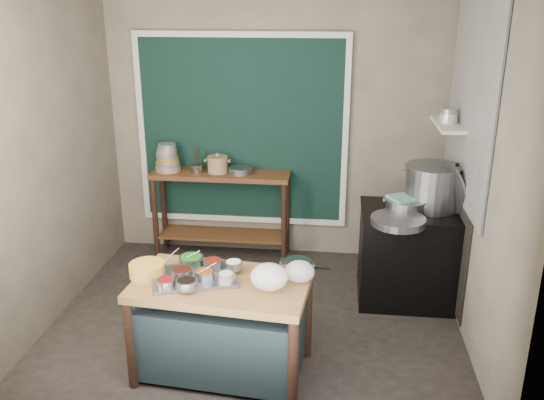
# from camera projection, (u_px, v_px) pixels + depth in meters

# --- Properties ---
(floor) EXTENTS (3.50, 3.00, 0.02)m
(floor) POSITION_uv_depth(u_px,v_px,m) (256.00, 320.00, 5.06)
(floor) COLOR #302A24
(floor) RESTS_ON ground
(back_wall) EXTENTS (3.50, 0.02, 2.80)m
(back_wall) POSITION_uv_depth(u_px,v_px,m) (275.00, 127.00, 6.00)
(back_wall) COLOR gray
(back_wall) RESTS_ON floor
(left_wall) EXTENTS (0.02, 3.00, 2.80)m
(left_wall) POSITION_uv_depth(u_px,v_px,m) (45.00, 159.00, 4.78)
(left_wall) COLOR gray
(left_wall) RESTS_ON floor
(right_wall) EXTENTS (0.02, 3.00, 2.80)m
(right_wall) POSITION_uv_depth(u_px,v_px,m) (482.00, 174.00, 4.40)
(right_wall) COLOR gray
(right_wall) RESTS_ON floor
(curtain_panel) EXTENTS (2.10, 0.02, 1.90)m
(curtain_panel) POSITION_uv_depth(u_px,v_px,m) (242.00, 131.00, 6.02)
(curtain_panel) COLOR black
(curtain_panel) RESTS_ON back_wall
(curtain_frame) EXTENTS (2.22, 0.03, 2.02)m
(curtain_frame) POSITION_uv_depth(u_px,v_px,m) (242.00, 131.00, 6.01)
(curtain_frame) COLOR beige
(curtain_frame) RESTS_ON back_wall
(tile_panel) EXTENTS (0.02, 1.70, 1.70)m
(tile_panel) POSITION_uv_depth(u_px,v_px,m) (470.00, 102.00, 4.76)
(tile_panel) COLOR #B2B2AA
(tile_panel) RESTS_ON right_wall
(soot_patch) EXTENTS (0.01, 1.30, 1.30)m
(soot_patch) POSITION_uv_depth(u_px,v_px,m) (454.00, 227.00, 5.24)
(soot_patch) COLOR black
(soot_patch) RESTS_ON right_wall
(wall_shelf) EXTENTS (0.22, 0.70, 0.03)m
(wall_shelf) POSITION_uv_depth(u_px,v_px,m) (448.00, 124.00, 5.14)
(wall_shelf) COLOR beige
(wall_shelf) RESTS_ON right_wall
(prep_table) EXTENTS (1.31, 0.83, 0.75)m
(prep_table) POSITION_uv_depth(u_px,v_px,m) (223.00, 327.00, 4.24)
(prep_table) COLOR olive
(prep_table) RESTS_ON floor
(back_counter) EXTENTS (1.45, 0.40, 0.95)m
(back_counter) POSITION_uv_depth(u_px,v_px,m) (222.00, 215.00, 6.16)
(back_counter) COLOR #563718
(back_counter) RESTS_ON floor
(stove_block) EXTENTS (0.90, 0.68, 0.85)m
(stove_block) POSITION_uv_depth(u_px,v_px,m) (410.00, 257.00, 5.28)
(stove_block) COLOR black
(stove_block) RESTS_ON floor
(stove_top) EXTENTS (0.92, 0.69, 0.03)m
(stove_top) POSITION_uv_depth(u_px,v_px,m) (413.00, 212.00, 5.13)
(stove_top) COLOR black
(stove_top) RESTS_ON stove_block
(condiment_tray) EXTENTS (0.69, 0.58, 0.03)m
(condiment_tray) POSITION_uv_depth(u_px,v_px,m) (194.00, 277.00, 4.16)
(condiment_tray) COLOR gray
(condiment_tray) RESTS_ON prep_table
(condiment_bowls) EXTENTS (0.55, 0.52, 0.07)m
(condiment_bowls) POSITION_uv_depth(u_px,v_px,m) (198.00, 271.00, 4.15)
(condiment_bowls) COLOR gray
(condiment_bowls) RESTS_ON condiment_tray
(yellow_basin) EXTENTS (0.30, 0.30, 0.10)m
(yellow_basin) POSITION_uv_depth(u_px,v_px,m) (147.00, 270.00, 4.19)
(yellow_basin) COLOR gold
(yellow_basin) RESTS_ON prep_table
(saucepan) EXTENTS (0.23, 0.23, 0.12)m
(saucepan) POSITION_uv_depth(u_px,v_px,m) (297.00, 268.00, 4.19)
(saucepan) COLOR gray
(saucepan) RESTS_ON prep_table
(plastic_bag_a) EXTENTS (0.33, 0.31, 0.19)m
(plastic_bag_a) POSITION_uv_depth(u_px,v_px,m) (269.00, 277.00, 3.97)
(plastic_bag_a) COLOR white
(plastic_bag_a) RESTS_ON prep_table
(plastic_bag_b) EXTENTS (0.26, 0.24, 0.16)m
(plastic_bag_b) POSITION_uv_depth(u_px,v_px,m) (300.00, 272.00, 4.09)
(plastic_bag_b) COLOR white
(plastic_bag_b) RESTS_ON prep_table
(bowl_stack) EXTENTS (0.26, 0.26, 0.29)m
(bowl_stack) POSITION_uv_depth(u_px,v_px,m) (167.00, 159.00, 6.01)
(bowl_stack) COLOR tan
(bowl_stack) RESTS_ON back_counter
(utensil_cup) EXTENTS (0.17, 0.17, 0.08)m
(utensil_cup) POSITION_uv_depth(u_px,v_px,m) (197.00, 168.00, 6.00)
(utensil_cup) COLOR gray
(utensil_cup) RESTS_ON back_counter
(ceramic_crock) EXTENTS (0.23, 0.23, 0.15)m
(ceramic_crock) POSITION_uv_depth(u_px,v_px,m) (218.00, 165.00, 5.97)
(ceramic_crock) COLOR #906F4E
(ceramic_crock) RESTS_ON back_counter
(wide_bowl) EXTENTS (0.32, 0.32, 0.06)m
(wide_bowl) POSITION_uv_depth(u_px,v_px,m) (241.00, 170.00, 5.96)
(wide_bowl) COLOR gray
(wide_bowl) RESTS_ON back_counter
(stock_pot) EXTENTS (0.53, 0.53, 0.40)m
(stock_pot) POSITION_uv_depth(u_px,v_px,m) (432.00, 187.00, 5.11)
(stock_pot) COLOR gray
(stock_pot) RESTS_ON stove_top
(pot_lid) EXTENTS (0.26, 0.47, 0.45)m
(pot_lid) POSITION_uv_depth(u_px,v_px,m) (452.00, 189.00, 4.99)
(pot_lid) COLOR gray
(pot_lid) RESTS_ON stove_top
(steamer) EXTENTS (0.40, 0.40, 0.12)m
(steamer) POSITION_uv_depth(u_px,v_px,m) (406.00, 205.00, 5.07)
(steamer) COLOR gray
(steamer) RESTS_ON stove_top
(green_cloth) EXTENTS (0.36, 0.33, 0.02)m
(green_cloth) POSITION_uv_depth(u_px,v_px,m) (407.00, 198.00, 5.05)
(green_cloth) COLOR #5C9F7C
(green_cloth) RESTS_ON steamer
(shallow_pan) EXTENTS (0.50, 0.50, 0.06)m
(shallow_pan) POSITION_uv_depth(u_px,v_px,m) (398.00, 221.00, 4.80)
(shallow_pan) COLOR gray
(shallow_pan) RESTS_ON stove_top
(shelf_bowl_stack) EXTENTS (0.16, 0.16, 0.13)m
(shelf_bowl_stack) POSITION_uv_depth(u_px,v_px,m) (449.00, 116.00, 5.12)
(shelf_bowl_stack) COLOR silver
(shelf_bowl_stack) RESTS_ON wall_shelf
(shelf_bowl_green) EXTENTS (0.15, 0.15, 0.05)m
(shelf_bowl_green) POSITION_uv_depth(u_px,v_px,m) (446.00, 117.00, 5.26)
(shelf_bowl_green) COLOR gray
(shelf_bowl_green) RESTS_ON wall_shelf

